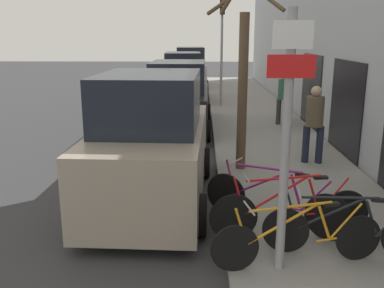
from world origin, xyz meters
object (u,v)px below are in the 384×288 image
object	(u,v)px
pedestrian_far	(284,94)
bicycle_0	(298,239)
parked_car_1	(179,100)
street_tree	(242,81)
signpost	(286,136)
traffic_light	(222,36)
parked_car_3	(190,70)
bicycle_2	(290,212)
bicycle_3	(274,201)
parked_car_2	(183,80)
bicycle_1	(345,230)
parked_car_0	(152,145)
pedestrian_near	(314,119)

from	to	relation	value
pedestrian_far	bicycle_0	bearing A→B (deg)	71.78
parked_car_1	street_tree	distance (m)	4.91
signpost	pedestrian_far	size ratio (longest dim) A/B	1.86
traffic_light	parked_car_3	bearing A→B (deg)	101.45
bicycle_2	street_tree	distance (m)	3.79
signpost	bicycle_3	size ratio (longest dim) A/B	1.57
parked_car_2	street_tree	size ratio (longest dim) A/B	1.09
bicycle_1	bicycle_2	distance (m)	0.83
parked_car_3	street_tree	world-z (taller)	street_tree
parked_car_1	signpost	bearing A→B (deg)	-77.76
bicycle_1	parked_car_3	world-z (taller)	parked_car_3
signpost	bicycle_1	bearing A→B (deg)	19.07
bicycle_0	parked_car_3	bearing A→B (deg)	-5.57
traffic_light	street_tree	bearing A→B (deg)	-89.56
bicycle_3	pedestrian_far	xyz separation A→B (m)	(1.60, 8.02, 0.59)
signpost	bicycle_0	size ratio (longest dim) A/B	1.41
pedestrian_far	bicycle_1	bearing A→B (deg)	75.81
parked_car_2	street_tree	bearing A→B (deg)	-82.50
bicycle_0	bicycle_2	distance (m)	0.79
bicycle_3	pedestrian_far	world-z (taller)	pedestrian_far
pedestrian_far	street_tree	world-z (taller)	street_tree
parked_car_0	pedestrian_near	xyz separation A→B (m)	(3.52, 2.14, 0.09)
bicycle_0	signpost	bearing A→B (deg)	94.55
parked_car_1	parked_car_3	bearing A→B (deg)	90.78
street_tree	traffic_light	bearing A→B (deg)	90.44
bicycle_3	traffic_light	size ratio (longest dim) A/B	0.46
parked_car_2	parked_car_3	world-z (taller)	parked_car_3
parked_car_2	pedestrian_far	size ratio (longest dim) A/B	2.62
bicycle_0	bicycle_3	size ratio (longest dim) A/B	1.11
parked_car_1	pedestrian_near	xyz separation A→B (m)	(3.35, -4.04, 0.17)
bicycle_2	parked_car_2	size ratio (longest dim) A/B	0.52
parked_car_2	pedestrian_near	xyz separation A→B (m)	(3.48, -10.11, 0.15)
parked_car_2	bicycle_1	bearing A→B (deg)	-80.95
parked_car_0	bicycle_0	bearing A→B (deg)	-47.65
street_tree	traffic_light	xyz separation A→B (m)	(-0.07, 8.80, 0.93)
bicycle_2	parked_car_3	bearing A→B (deg)	-0.89
street_tree	bicycle_2	bearing A→B (deg)	-82.77
parked_car_1	street_tree	bearing A→B (deg)	-69.33
pedestrian_near	parked_car_2	bearing A→B (deg)	119.80
bicycle_1	bicycle_3	size ratio (longest dim) A/B	1.06
parked_car_0	bicycle_1	bearing A→B (deg)	-36.94
bicycle_3	bicycle_1	bearing A→B (deg)	-107.41
parked_car_3	bicycle_2	bearing A→B (deg)	-87.49
parked_car_3	pedestrian_far	world-z (taller)	parked_car_3
signpost	parked_car_0	size ratio (longest dim) A/B	0.69
signpost	parked_car_3	distance (m)	20.68
bicycle_3	parked_car_1	distance (m)	7.79
street_tree	bicycle_0	bearing A→B (deg)	-84.79
pedestrian_far	pedestrian_near	bearing A→B (deg)	79.25
bicycle_3	parked_car_0	world-z (taller)	parked_car_0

